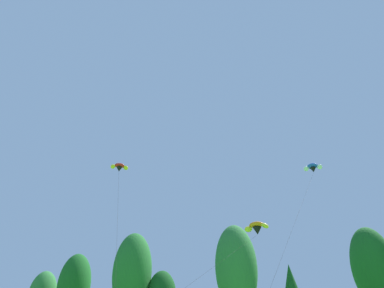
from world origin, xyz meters
TOP-DOWN VIEW (x-y plane):
  - treeline_tree_b at (-29.50, 49.11)m, footprint 5.12×5.12m
  - treeline_tree_c at (-17.98, 46.52)m, footprint 5.64×5.64m
  - treeline_tree_e at (-2.95, 47.90)m, footprint 5.73×5.73m
  - treeline_tree_g at (14.36, 50.04)m, footprint 5.42×5.42m
  - parafoil_kite_high_red_yellow at (-14.18, 33.50)m, footprint 10.22×13.96m
  - parafoil_kite_mid_blue_white at (9.14, 45.48)m, footprint 8.40×20.59m
  - parafoil_kite_far_orange at (1.20, 40.35)m, footprint 7.93×21.08m

SIDE VIEW (x-z plane):
  - treeline_tree_b at x=-29.50m, z-range 1.30..13.59m
  - treeline_tree_g at x=14.36m, z-range 1.41..14.81m
  - treeline_tree_c at x=-17.98m, z-range 1.50..15.72m
  - treeline_tree_e at x=-2.95m, z-range 1.54..16.09m
  - parafoil_kite_far_orange at x=1.20m, z-range 6.23..17.79m
  - parafoil_kite_high_red_yellow at x=-14.18m, z-range 9.82..28.23m
  - parafoil_kite_mid_blue_white at x=9.14m, z-range 10.94..30.99m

